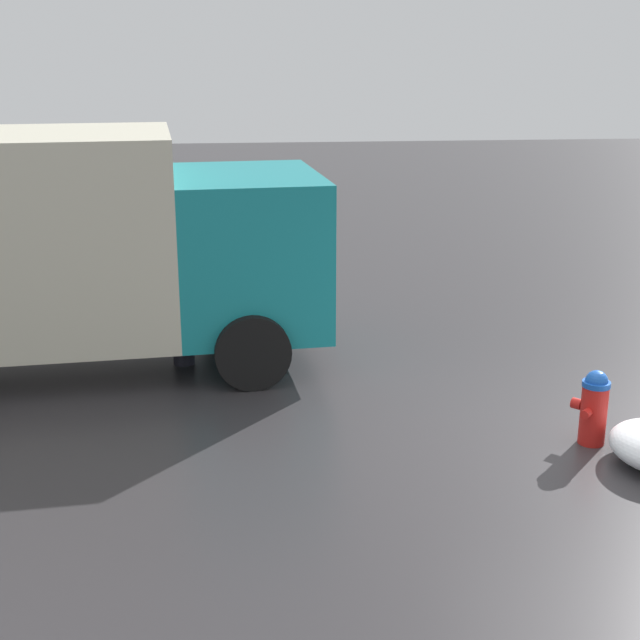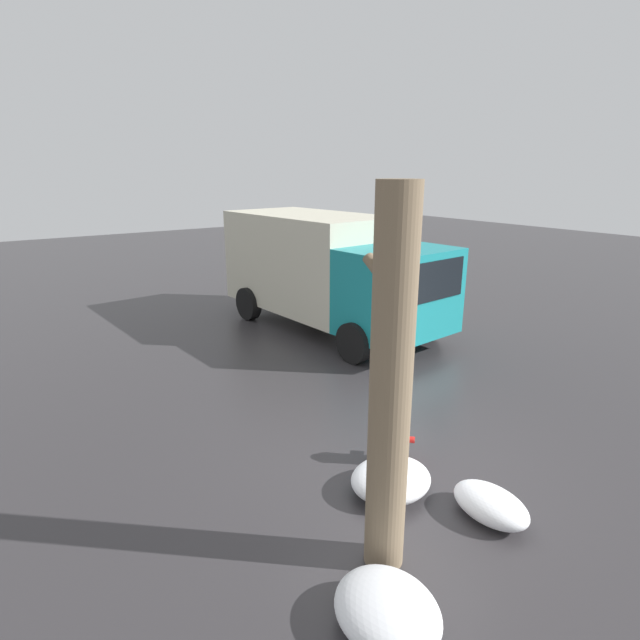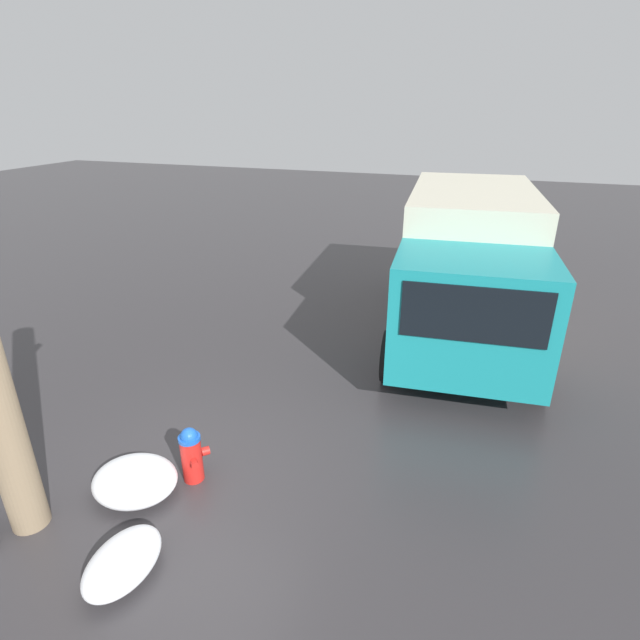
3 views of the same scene
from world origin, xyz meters
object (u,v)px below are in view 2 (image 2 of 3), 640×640
Objects in this scene: fire_hydrant at (398,437)px; tree_trunk at (390,390)px; delivery_truck at (327,268)px; pedestrian at (363,304)px.

fire_hydrant is 2.48m from tree_trunk.
tree_trunk is at bearing 53.80° from delivery_truck.
delivery_truck is at bearing 115.59° from pedestrian.
pedestrian is (5.52, -4.25, -1.00)m from tree_trunk.
fire_hydrant is 0.20× the size of tree_trunk.
tree_trunk reaches higher than delivery_truck.
tree_trunk is 8.35m from delivery_truck.
fire_hydrant is at bearing 58.50° from delivery_truck.
tree_trunk is 0.60× the size of delivery_truck.
fire_hydrant is 0.43× the size of pedestrian.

